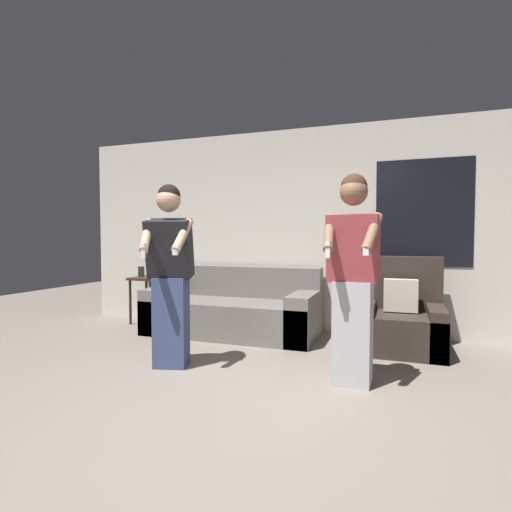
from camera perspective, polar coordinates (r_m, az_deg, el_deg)
The scene contains 7 objects.
ground_plane at distance 2.76m, azimuth -5.42°, elevation -24.30°, with size 14.00×14.00×0.00m, color slate.
wall_back at distance 5.37m, azimuth 8.52°, elevation 3.70°, with size 6.95×0.07×2.70m.
couch at distance 5.26m, azimuth -3.29°, elevation -7.82°, with size 2.20×0.95×0.86m.
armchair at distance 4.80m, azimuth 19.91°, elevation -8.61°, with size 0.90×0.85×1.03m.
side_table at distance 6.09m, azimuth -15.14°, elevation -4.00°, with size 0.43×0.47×0.83m.
person_left at distance 3.91m, azimuth -12.19°, elevation -2.51°, with size 0.49×0.57×1.75m.
person_right at distance 3.46m, azimuth 13.68°, elevation -2.91°, with size 0.48×0.49×1.78m.
Camera 1 is at (1.04, -2.23, 1.25)m, focal length 28.00 mm.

